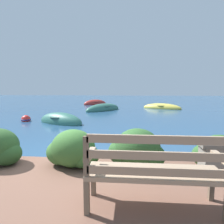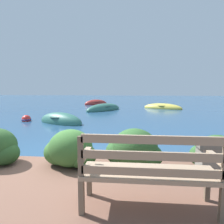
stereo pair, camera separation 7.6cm
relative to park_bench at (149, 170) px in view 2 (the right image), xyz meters
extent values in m
plane|color=navy|center=(-1.44, 1.62, -0.71)|extent=(80.00, 80.00, 0.00)
cube|color=brown|center=(-0.75, 0.26, -0.29)|extent=(0.06, 0.06, 0.40)
cube|color=brown|center=(0.75, 0.26, -0.29)|extent=(0.06, 0.06, 0.40)
cube|color=brown|center=(-0.75, -0.16, -0.29)|extent=(0.06, 0.06, 0.40)
cube|color=brown|center=(0.75, -0.16, -0.29)|extent=(0.06, 0.06, 0.40)
cube|color=gray|center=(0.00, 0.05, -0.06)|extent=(1.57, 0.48, 0.05)
cube|color=gray|center=(0.00, -0.16, 0.04)|extent=(1.49, 0.04, 0.09)
cube|color=gray|center=(0.00, -0.16, 0.22)|extent=(1.49, 0.04, 0.09)
cube|color=gray|center=(0.00, -0.16, 0.39)|extent=(1.49, 0.04, 0.09)
cube|color=brown|center=(-0.75, -0.16, 0.19)|extent=(0.06, 0.04, 0.45)
cube|color=gray|center=(-0.75, 0.05, 0.14)|extent=(0.07, 0.43, 0.05)
cube|color=gray|center=(0.75, 0.05, 0.14)|extent=(0.07, 0.43, 0.05)
ellipsoid|color=#284C23|center=(-2.54, 1.16, -0.27)|extent=(0.55, 0.50, 0.43)
ellipsoid|color=#38662D|center=(-1.29, 1.20, -0.15)|extent=(0.80, 0.72, 0.68)
ellipsoid|color=#38662D|center=(-1.51, 1.26, -0.25)|extent=(0.60, 0.54, 0.48)
ellipsoid|color=#38662D|center=(-1.09, 1.16, -0.27)|extent=(0.56, 0.50, 0.44)
ellipsoid|color=#2D5628|center=(-0.14, 1.27, -0.14)|extent=(0.82, 0.74, 0.70)
ellipsoid|color=#2D5628|center=(-0.36, 1.34, -0.24)|extent=(0.62, 0.56, 0.49)
ellipsoid|color=#2D5628|center=(0.07, 1.23, -0.26)|extent=(0.58, 0.52, 0.45)
ellipsoid|color=#2D5628|center=(1.30, 1.32, -0.18)|extent=(0.71, 0.64, 0.60)
ellipsoid|color=#2D5628|center=(1.11, 1.37, -0.27)|extent=(0.53, 0.48, 0.43)
ellipsoid|color=#336B5B|center=(-3.48, 6.73, -0.64)|extent=(2.62, 1.91, 0.88)
torus|color=#304F46|center=(-3.48, 6.73, -0.40)|extent=(1.28, 1.28, 0.07)
cube|color=#846647|center=(-3.81, 6.89, -0.43)|extent=(0.44, 0.73, 0.04)
cube|color=#846647|center=(-3.20, 6.60, -0.43)|extent=(0.44, 0.73, 0.04)
ellipsoid|color=#336B5B|center=(-2.19, 12.21, -0.64)|extent=(2.74, 3.23, 0.89)
torus|color=#304F46|center=(-2.19, 12.21, -0.39)|extent=(1.40, 1.40, 0.07)
cube|color=#846647|center=(-2.48, 11.81, -0.42)|extent=(0.70, 0.56, 0.04)
cube|color=#846647|center=(-1.94, 12.54, -0.42)|extent=(0.70, 0.56, 0.04)
ellipsoid|color=#DBC64C|center=(2.31, 13.92, -0.65)|extent=(3.19, 2.23, 0.73)
torus|color=olive|center=(2.31, 13.92, -0.45)|extent=(1.36, 1.36, 0.07)
cube|color=#846647|center=(2.73, 13.72, -0.48)|extent=(0.45, 0.77, 0.04)
cube|color=#846647|center=(1.97, 14.09, -0.48)|extent=(0.45, 0.77, 0.04)
ellipsoid|color=#9E2D28|center=(-3.64, 17.13, -0.64)|extent=(2.43, 1.94, 0.88)
torus|color=brown|center=(-3.64, 17.13, -0.40)|extent=(1.28, 1.28, 0.07)
cube|color=#846647|center=(-3.94, 16.96, -0.43)|extent=(0.47, 0.69, 0.04)
cube|color=#846647|center=(-3.40, 17.28, -0.43)|extent=(0.47, 0.69, 0.04)
sphere|color=red|center=(-5.40, 7.16, -0.63)|extent=(0.44, 0.44, 0.44)
torus|color=navy|center=(-5.40, 7.16, -0.63)|extent=(0.49, 0.49, 0.05)
camera|label=1|loc=(-0.29, -2.22, 0.93)|focal=32.00mm
camera|label=2|loc=(-0.21, -2.21, 0.93)|focal=32.00mm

